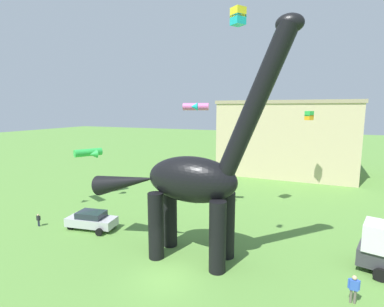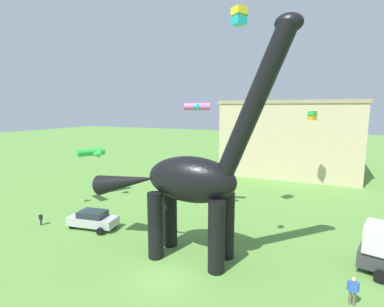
% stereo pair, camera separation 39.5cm
% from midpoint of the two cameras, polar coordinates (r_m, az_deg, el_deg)
% --- Properties ---
extents(ground_plane, '(240.00, 240.00, 0.00)m').
position_cam_midpoint_polar(ground_plane, '(19.78, -5.62, -22.84)').
color(ground_plane, '#5B8E3D').
extents(dinosaur_sculpture, '(14.82, 3.14, 15.49)m').
position_cam_midpoint_polar(dinosaur_sculpture, '(19.98, -0.86, -5.00)').
color(dinosaur_sculpture, black).
rests_on(dinosaur_sculpture, ground_plane).
extents(parked_sedan_left, '(4.43, 2.44, 1.55)m').
position_cam_midpoint_polar(parked_sedan_left, '(27.57, -19.25, -12.02)').
color(parked_sedan_left, '#B7B7BC').
rests_on(parked_sedan_left, ground_plane).
extents(person_vendor_side, '(0.42, 0.19, 1.13)m').
position_cam_midpoint_polar(person_vendor_side, '(29.99, -27.90, -11.11)').
color(person_vendor_side, '#2D3347').
rests_on(person_vendor_side, ground_plane).
extents(person_near_flyer, '(0.59, 0.26, 1.59)m').
position_cam_midpoint_polar(person_near_flyer, '(19.14, 28.25, -21.72)').
color(person_near_flyer, '#6B6056').
rests_on(person_near_flyer, ground_plane).
extents(kite_near_low, '(1.31, 1.31, 1.34)m').
position_cam_midpoint_polar(kite_near_low, '(26.06, 8.43, 24.77)').
color(kite_near_low, yellow).
extents(kite_mid_left, '(1.05, 1.05, 1.07)m').
position_cam_midpoint_polar(kite_mid_left, '(38.13, 21.43, 6.85)').
color(kite_mid_left, green).
extents(kite_drifting, '(2.53, 2.39, 0.72)m').
position_cam_midpoint_polar(kite_drifting, '(27.87, 0.26, 9.05)').
color(kite_drifting, pink).
extents(kite_mid_center, '(3.21, 3.14, 0.91)m').
position_cam_midpoint_polar(kite_mid_center, '(35.91, -19.54, 0.12)').
color(kite_mid_center, green).
extents(background_building_block, '(20.28, 14.17, 11.52)m').
position_cam_midpoint_polar(background_building_block, '(50.60, 17.79, 3.11)').
color(background_building_block, '#CCB78E').
rests_on(background_building_block, ground_plane).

